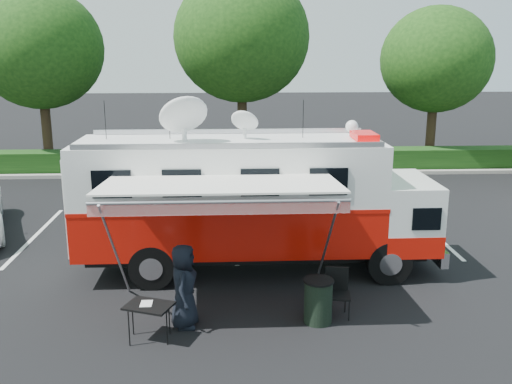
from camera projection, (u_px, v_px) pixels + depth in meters
ground_plane at (257, 269)px, 14.51m from camera, size 120.00×120.00×0.00m
back_border at (267, 59)px, 25.84m from camera, size 60.00×6.14×8.87m
stall_lines at (235, 232)px, 17.39m from camera, size 24.12×5.50×0.01m
command_truck at (254, 200)px, 14.06m from camera, size 8.83×2.43×4.24m
awning at (220, 189)px, 11.35m from camera, size 4.82×2.50×2.91m
person at (185, 326)px, 11.54m from camera, size 0.60×0.88×1.73m
folding_table at (149, 307)px, 10.83m from camera, size 1.02×0.88×0.73m
folding_chair at (337, 287)px, 11.90m from camera, size 0.55×0.57×1.02m
trash_bin at (318, 301)px, 11.60m from camera, size 0.62×0.62×0.93m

